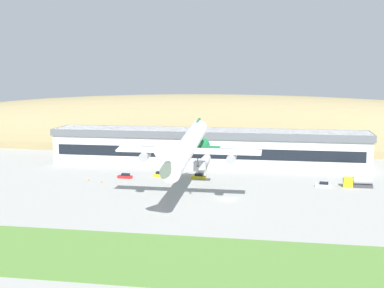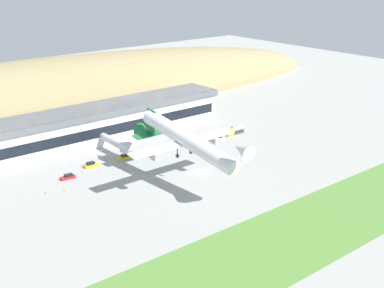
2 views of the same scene
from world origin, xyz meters
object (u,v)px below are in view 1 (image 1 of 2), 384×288
object	(u,v)px
service_car_3	(161,175)
traffic_cone_0	(89,180)
service_car_0	(323,185)
cargo_airplane	(187,148)
terminal_building	(208,146)
service_car_1	(199,177)
jetway_0	(203,163)
service_car_2	(125,176)
fuel_truck	(358,182)
traffic_cone_1	(102,182)

from	to	relation	value
service_car_3	traffic_cone_0	size ratio (longest dim) A/B	7.95
service_car_0	cargo_airplane	bearing A→B (deg)	-144.79
terminal_building	traffic_cone_0	size ratio (longest dim) A/B	184.01
service_car_0	service_car_1	size ratio (longest dim) A/B	0.98
jetway_0	service_car_0	world-z (taller)	jetway_0
service_car_3	service_car_2	bearing A→B (deg)	-157.21
service_car_2	service_car_3	xyz separation A→B (m)	(10.07, 4.23, 0.03)
jetway_0	fuel_truck	bearing A→B (deg)	-11.45
service_car_0	service_car_1	bearing A→B (deg)	171.77
service_car_3	fuel_truck	distance (m)	57.86
service_car_0	service_car_2	xyz separation A→B (m)	(-58.24, 1.88, 0.03)
service_car_0	service_car_1	world-z (taller)	service_car_1
cargo_airplane	traffic_cone_1	distance (m)	37.07
terminal_building	service_car_2	distance (m)	33.66
service_car_3	traffic_cone_1	xyz separation A→B (m)	(-14.98, -11.37, -0.36)
jetway_0	service_car_2	xyz separation A→B (m)	(-22.38, -8.60, -3.38)
cargo_airplane	service_car_3	xyz separation A→B (m)	(-13.98, 30.24, -13.04)
traffic_cone_1	traffic_cone_0	bearing A→B (deg)	157.22
service_car_1	traffic_cone_0	size ratio (longest dim) A/B	7.96
service_car_1	service_car_3	bearing A→B (deg)	175.84
terminal_building	service_car_2	xyz separation A→B (m)	(-21.66, -24.95, -6.44)
service_car_2	terminal_building	bearing A→B (deg)	49.05
service_car_1	service_car_3	distance (m)	11.97
service_car_3	cargo_airplane	bearing A→B (deg)	-65.20
cargo_airplane	terminal_building	bearing A→B (deg)	92.68
traffic_cone_0	fuel_truck	bearing A→B (deg)	3.39
service_car_2	traffic_cone_1	distance (m)	8.67
service_car_0	service_car_2	size ratio (longest dim) A/B	1.01
service_car_3	terminal_building	bearing A→B (deg)	60.78
cargo_airplane	traffic_cone_0	distance (m)	41.79
cargo_airplane	service_car_3	distance (m)	35.78
traffic_cone_0	traffic_cone_1	distance (m)	5.09
jetway_0	service_car_0	distance (m)	37.52
terminal_building	service_car_3	distance (m)	24.59
fuel_truck	service_car_2	bearing A→B (deg)	179.50
cargo_airplane	service_car_1	world-z (taller)	cargo_airplane
service_car_2	service_car_1	bearing A→B (deg)	8.68
cargo_airplane	service_car_1	size ratio (longest dim) A/B	10.53
service_car_1	traffic_cone_1	distance (m)	28.90
service_car_2	service_car_3	world-z (taller)	service_car_3
jetway_0	traffic_cone_1	size ratio (longest dim) A/B	28.04
service_car_0	service_car_3	xyz separation A→B (m)	(-48.18, 6.11, 0.06)
jetway_0	service_car_0	size ratio (longest dim) A/B	3.59
service_car_0	service_car_2	bearing A→B (deg)	178.15
terminal_building	traffic_cone_1	size ratio (longest dim) A/B	184.01
traffic_cone_0	service_car_1	bearing A→B (deg)	15.10
terminal_building	traffic_cone_0	distance (m)	43.94
service_car_0	service_car_3	distance (m)	48.56
jetway_0	service_car_3	bearing A→B (deg)	-160.47
service_car_0	traffic_cone_0	world-z (taller)	service_car_0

